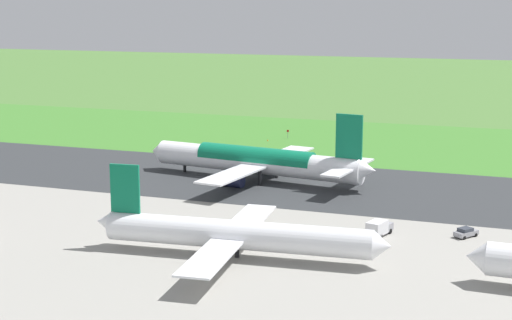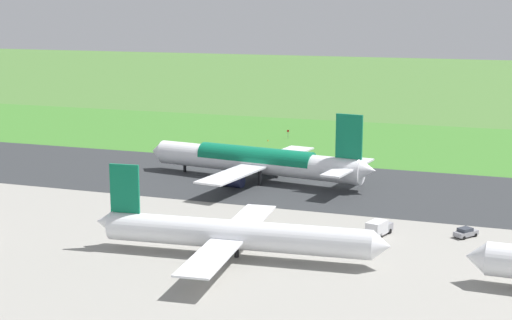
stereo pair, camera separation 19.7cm
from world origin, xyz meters
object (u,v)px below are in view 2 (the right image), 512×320
(airliner_main, at_px, (258,161))
(no_stopping_sign, at_px, (288,133))
(airliner_parked_mid, at_px, (235,234))
(service_car_followme, at_px, (466,232))
(traffic_cone_orange, at_px, (268,140))
(service_truck_fuel, at_px, (379,228))

(airliner_main, bearing_deg, no_stopping_sign, -79.66)
(airliner_parked_mid, bearing_deg, airliner_main, -74.26)
(no_stopping_sign, bearing_deg, service_car_followme, 124.43)
(airliner_parked_mid, distance_m, service_car_followme, 38.83)
(airliner_parked_mid, relative_size, traffic_cone_orange, 83.30)
(airliner_parked_mid, relative_size, no_stopping_sign, 18.73)
(airliner_parked_mid, distance_m, service_truck_fuel, 25.81)
(airliner_main, xyz_separation_m, service_truck_fuel, (-32.28, 31.71, -2.95))
(airliner_parked_mid, bearing_deg, service_car_followme, -145.15)
(airliner_parked_mid, relative_size, service_car_followme, 10.28)
(airliner_main, relative_size, airliner_parked_mid, 1.18)
(no_stopping_sign, bearing_deg, airliner_parked_mid, 102.97)
(service_car_followme, relative_size, no_stopping_sign, 1.82)
(service_truck_fuel, relative_size, traffic_cone_orange, 11.28)
(airliner_main, height_order, service_car_followme, airliner_main)
(service_car_followme, relative_size, service_truck_fuel, 0.72)
(airliner_main, relative_size, traffic_cone_orange, 98.30)
(airliner_main, distance_m, traffic_cone_orange, 49.15)
(service_car_followme, xyz_separation_m, no_stopping_sign, (55.55, -81.03, 0.62))
(no_stopping_sign, xyz_separation_m, traffic_cone_orange, (3.87, 6.28, -1.18))
(service_truck_fuel, distance_m, traffic_cone_orange, 91.15)
(service_car_followme, bearing_deg, no_stopping_sign, -55.57)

